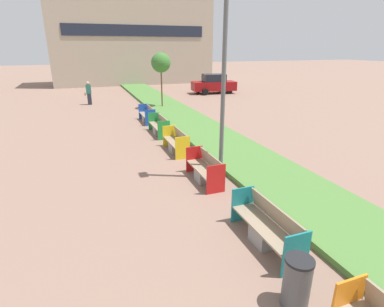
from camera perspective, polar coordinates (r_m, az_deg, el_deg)
planter_grass_strip at (r=12.12m, az=10.31°, el=-1.05°), size 2.80×120.00×0.18m
building_backdrop at (r=39.74m, az=-11.29°, el=20.99°), size 18.81×6.01×10.99m
bench_teal_frame at (r=7.26m, az=14.01°, el=-13.82°), size 0.65×2.17×0.94m
bench_red_frame at (r=10.10m, az=2.51°, el=-3.36°), size 0.65×1.94×0.94m
bench_yellow_frame at (r=12.95m, az=-2.98°, el=1.88°), size 0.65×1.95×0.94m
bench_green_frame at (r=15.69m, az=-6.22°, el=4.98°), size 0.65×2.13×0.94m
bench_blue_frame at (r=18.43m, az=-8.47°, el=7.07°), size 0.65×1.99×0.94m
litter_bin at (r=5.89m, az=19.32°, el=-22.15°), size 0.49×0.49×0.96m
street_lamp_post at (r=9.65m, az=6.13°, el=16.20°), size 0.24×0.44×6.73m
sapling_tree_far at (r=22.21m, az=-5.95°, el=16.79°), size 1.37×1.37×3.95m
pedestrian_walking at (r=25.19m, az=-19.08°, el=10.86°), size 0.53×0.24×1.80m
parked_car_distant at (r=30.02m, az=4.17°, el=13.09°), size 4.40×2.31×1.86m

